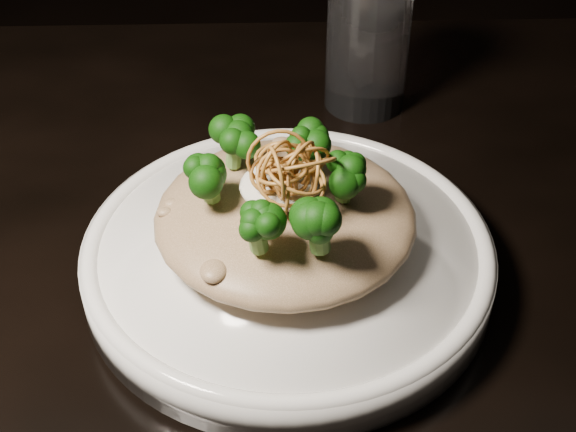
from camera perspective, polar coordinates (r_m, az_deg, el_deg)
The scene contains 7 objects.
table at distance 0.66m, azimuth 0.09°, elevation -8.55°, with size 1.10×0.80×0.75m.
plate at distance 0.58m, azimuth 0.00°, elevation -3.02°, with size 0.29×0.29×0.03m, color white.
risotto at distance 0.56m, azimuth -0.20°, elevation -0.02°, with size 0.18×0.18×0.04m, color brown.
broccoli at distance 0.53m, azimuth -0.43°, elevation 3.26°, with size 0.15×0.15×0.05m, color black, non-canonical shape.
cheese at distance 0.54m, azimuth -0.64°, elevation 2.16°, with size 0.05×0.05×0.02m, color white.
shallots at distance 0.52m, azimuth -0.06°, elevation 3.94°, with size 0.06×0.06×0.04m, color brown, non-canonical shape.
drinking_glass at distance 0.75m, azimuth 5.70°, elevation 12.36°, with size 0.08×0.08×0.13m, color silver.
Camera 1 is at (-0.01, -0.44, 1.16)m, focal length 50.00 mm.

